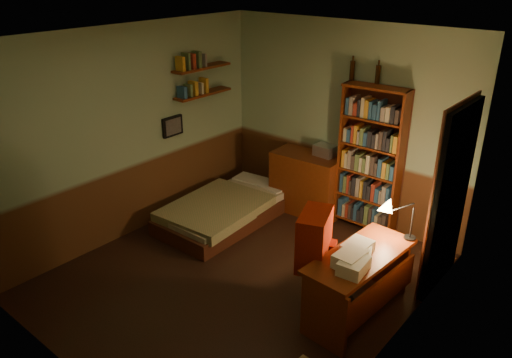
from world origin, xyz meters
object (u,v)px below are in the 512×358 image
Objects in this scene: dresser at (307,183)px; desk_lamp at (414,209)px; bookshelf at (370,161)px; bed at (225,202)px; office_chair at (333,265)px; mini_stereo at (325,150)px; desk at (358,284)px.

desk_lamp reaches higher than dresser.
bookshelf is 1.43m from desk_lamp.
desk_lamp is (2.55, 0.01, 0.74)m from bed.
office_chair is at bearing -77.07° from bookshelf.
bookshelf reaches higher than mini_stereo.
office_chair is (-0.48, -0.66, -0.51)m from desk_lamp.
desk_lamp is (1.88, -0.93, 0.59)m from dresser.
desk_lamp is at bearing -29.27° from dresser.
mini_stereo reaches higher than desk.
mini_stereo is 1.99m from desk_lamp.
office_chair is at bearing -156.59° from desk.
desk is at bearing -14.84° from bed.
mini_stereo is 2.26m from desk.
bookshelf is 1.82m from office_chair.
desk_lamp is at bearing -0.82° from bed.
mini_stereo is 0.28× the size of office_chair.
mini_stereo is 0.41× the size of desk_lamp.
desk_lamp is (1.01, -1.01, 0.06)m from bookshelf.
office_chair reaches higher than mini_stereo.
bookshelf is (1.53, 1.02, 0.68)m from bed.
bookshelf is 2.82× the size of desk_lamp.
bookshelf is at bearing 32.59° from bed.
bed is 1.92× the size of dresser.
dresser is 0.75× the size of desk.
bookshelf is at bearing 152.80° from desk_lamp.
desk is (2.32, -0.57, 0.07)m from bed.
desk_lamp is 0.97m from office_chair.
desk_lamp reaches higher than bed.
dresser is at bearing 53.62° from bed.
desk_lamp reaches higher than office_chair.
dresser is 0.50× the size of bookshelf.
dresser is 1.41× the size of desk_lamp.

